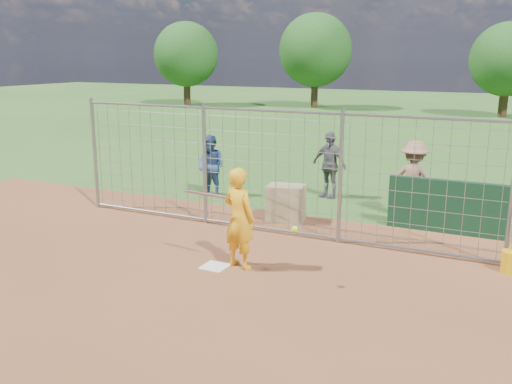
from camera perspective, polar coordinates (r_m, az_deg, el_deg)
The scene contains 13 objects.
ground at distance 10.12m, azimuth -3.54°, elevation -7.13°, with size 100.00×100.00×0.00m, color #2D591E.
infield_dirt at distance 7.88m, azimuth -14.65°, elevation -13.86°, with size 18.00×18.00×0.00m, color brown.
home_plate at distance 9.95m, azimuth -4.11°, elevation -7.44°, with size 0.43×0.43×0.02m, color silver.
dugout_wall at distance 12.27m, azimuth 19.10°, elevation -1.45°, with size 2.60×0.20×1.10m, color #11381E.
batter at distance 9.66m, azimuth -1.68°, elevation -2.63°, with size 0.64×0.42×1.76m, color #FCAD15.
bystander_a at distance 14.68m, azimuth -4.52°, elevation 2.63°, with size 0.77×0.60×1.58m, color navy.
bystander_b at distance 14.61m, azimuth 7.33°, elevation 2.74°, with size 1.00×0.42×1.70m, color #57585C.
bystander_c at distance 13.06m, azimuth 15.47°, elevation 1.16°, with size 1.13×0.65×1.75m, color #9A6D54.
equipment_bin at distance 12.52m, azimuth 3.01°, elevation -1.11°, with size 0.80×0.55×0.80m, color tan.
equipment_in_play at distance 9.39m, azimuth -3.04°, elevation -1.00°, with size 2.17×0.29×0.43m.
bucket_with_bats at distance 10.52m, azimuth 24.25°, elevation -6.12°, with size 0.34×0.39×0.98m.
backstop_fence at distance 11.48m, azimuth 1.28°, elevation 1.95°, with size 9.08×0.08×2.60m.
tree_line at distance 36.38m, azimuth 24.14°, elevation 12.68°, with size 44.66×6.72×6.48m.
Camera 1 is at (4.69, -8.22, 3.58)m, focal length 40.00 mm.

